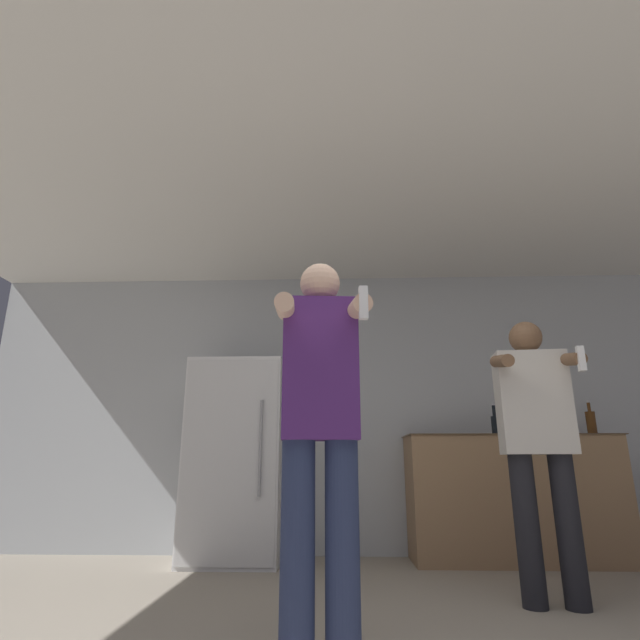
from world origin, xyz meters
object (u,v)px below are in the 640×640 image
(refrigerator, at_px, (237,458))
(bottle_dark_rum, at_px, (495,423))
(bottle_clear_vodka, at_px, (535,419))
(person_woman_foreground, at_px, (320,425))
(bottle_red_label, at_px, (591,422))
(person_man_side, at_px, (537,435))

(refrigerator, relative_size, bottle_dark_rum, 6.08)
(bottle_clear_vodka, relative_size, person_woman_foreground, 0.18)
(person_woman_foreground, bearing_deg, bottle_red_label, 42.95)
(bottle_red_label, height_order, person_man_side, person_man_side)
(bottle_red_label, xyz_separation_m, person_woman_foreground, (-2.21, -2.05, -0.17))
(bottle_dark_rum, relative_size, person_man_side, 0.16)
(refrigerator, bearing_deg, bottle_red_label, -0.06)
(refrigerator, distance_m, person_man_side, 2.40)
(bottle_clear_vodka, bearing_deg, bottle_red_label, 0.00)
(person_woman_foreground, bearing_deg, person_man_side, 32.70)
(person_man_side, bearing_deg, bottle_clear_vodka, 69.06)
(bottle_red_label, bearing_deg, bottle_clear_vodka, 180.00)
(bottle_clear_vodka, distance_m, bottle_dark_rum, 0.34)
(bottle_clear_vodka, height_order, person_man_side, person_man_side)
(bottle_red_label, xyz_separation_m, person_man_side, (-0.93, -1.24, -0.17))
(refrigerator, height_order, person_woman_foreground, person_woman_foreground)
(person_man_side, bearing_deg, bottle_dark_rum, 83.82)
(bottle_dark_rum, bearing_deg, bottle_clear_vodka, 0.00)
(refrigerator, height_order, bottle_red_label, refrigerator)
(bottle_dark_rum, distance_m, person_woman_foreground, 2.49)
(bottle_red_label, bearing_deg, refrigerator, 179.94)
(bottle_dark_rum, bearing_deg, refrigerator, 179.92)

